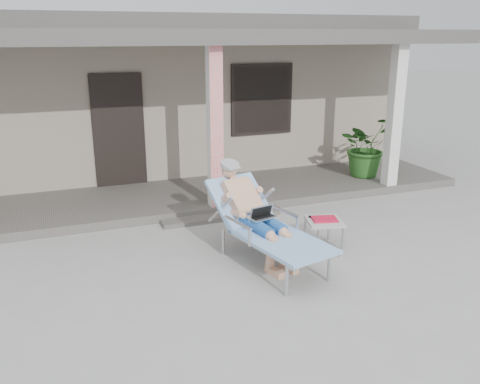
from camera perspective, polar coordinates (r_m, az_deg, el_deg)
name	(u,v)px	position (r m, az deg, el deg)	size (l,w,h in m)	color
ground	(267,264)	(6.81, 3.00, -8.12)	(60.00, 60.00, 0.00)	#9E9E99
house	(158,89)	(12.44, -9.18, 11.30)	(10.40, 5.40, 3.30)	gray
porch_deck	(202,195)	(9.42, -4.31, -0.34)	(10.00, 2.00, 0.15)	#605B56
porch_overhang	(199,42)	(8.92, -4.62, 16.40)	(10.00, 2.30, 2.85)	silver
porch_step	(222,217)	(8.39, -2.06, -2.81)	(2.00, 0.30, 0.07)	#605B56
lounger	(260,202)	(6.67, 2.22, -1.08)	(1.20, 2.12, 1.33)	#B7B7BC
side_table	(324,223)	(7.30, 9.45, -3.41)	(0.60, 0.60, 0.44)	#ABABA6
potted_palm	(366,146)	(10.59, 14.01, 5.03)	(1.10, 0.95, 1.22)	#26591E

